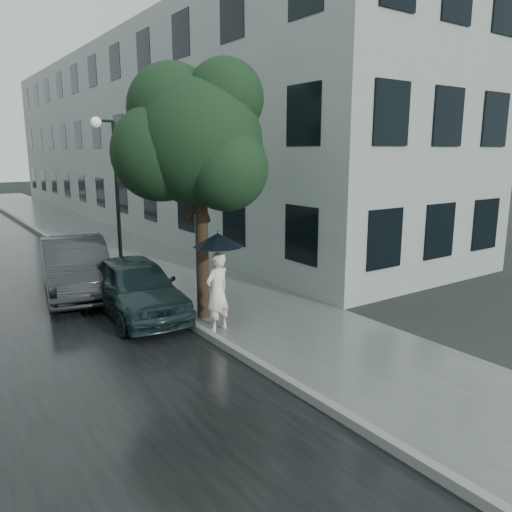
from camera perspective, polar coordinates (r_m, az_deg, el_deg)
ground at (r=9.88m, az=7.81°, el=-10.41°), size 120.00×120.00×0.00m
sidewalk at (r=20.12m, az=-15.33°, el=0.84°), size 3.50×60.00×0.01m
kerb_near at (r=19.60m, az=-20.36°, el=0.44°), size 0.15×60.00×0.15m
building_near at (r=28.69m, az=-10.96°, el=13.28°), size 7.02×36.00×9.00m
pedestrian at (r=10.44m, az=-4.44°, el=-4.12°), size 0.71×0.56×1.69m
umbrella at (r=10.17m, az=-4.39°, el=1.84°), size 1.14×1.14×1.21m
street_tree at (r=11.10m, az=-6.73°, el=12.90°), size 3.56×3.23×5.68m
lamp_post at (r=16.57m, az=-16.15°, el=8.01°), size 0.85×0.35×4.74m
car_near at (r=11.82m, az=-13.57°, el=-3.41°), size 1.85×4.02×1.34m
car_far at (r=14.00m, az=-19.92°, el=-1.13°), size 2.28×4.65×1.47m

